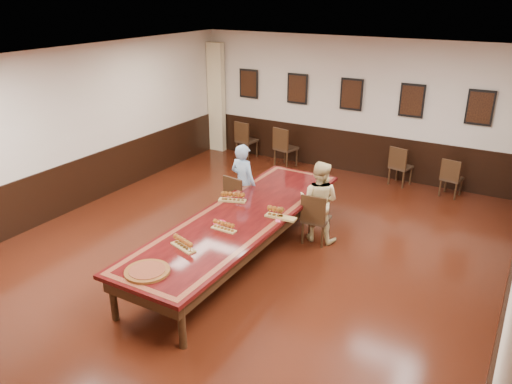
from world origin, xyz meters
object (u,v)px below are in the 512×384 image
Objects in this scene: conference_table at (241,224)px; chair_woman at (316,217)px; person_man at (243,183)px; spare_chair_b at (286,147)px; spare_chair_d at (452,177)px; spare_chair_c at (401,165)px; carved_platter at (147,271)px; chair_man at (240,198)px; spare_chair_a at (247,139)px; person_woman at (319,201)px.

chair_woman is at bearing 53.05° from conference_table.
person_man is (-1.59, 0.14, 0.29)m from chair_woman.
spare_chair_b is at bearing -68.64° from person_man.
chair_woman is at bearing 136.92° from spare_chair_b.
person_man reaches higher than spare_chair_d.
carved_platter is (-1.52, -6.78, 0.31)m from spare_chair_c.
spare_chair_c is at bearing -112.59° from chair_man.
person_man is (1.95, -3.36, 0.27)m from spare_chair_a.
spare_chair_a reaches higher than spare_chair_d.
chair_man is 0.94× the size of spare_chair_b.
spare_chair_a is 0.20× the size of conference_table.
chair_woman is at bearing 73.28° from spare_chair_d.
chair_woman is at bearing -172.60° from chair_man.
conference_table is at bearing 87.15° from spare_chair_c.
chair_woman is (1.60, -0.04, -0.01)m from chair_man.
person_man is at bearing 115.12° from spare_chair_b.
person_woman is at bearing -172.65° from person_man.
spare_chair_d is (1.67, 3.42, -0.04)m from chair_woman.
spare_chair_a is 4.07m from spare_chair_c.
chair_man is at bearing -2.68° from person_woman.
chair_woman reaches higher than carved_platter.
spare_chair_a is 3.90m from person_man.
carved_platter is at bearing 91.01° from spare_chair_c.
chair_man reaches higher than spare_chair_c.
conference_table is (1.46, -4.51, 0.10)m from spare_chair_b.
carved_platter is (-2.66, -6.65, 0.34)m from spare_chair_d.
spare_chair_d is at bearing 61.02° from conference_table.
spare_chair_d is (3.98, 0.05, -0.08)m from spare_chair_b.
spare_chair_b reaches higher than spare_chair_d.
person_woman is at bearing 73.63° from carved_platter.
chair_woman is 0.95× the size of spare_chair_a.
person_woman is at bearing -169.02° from chair_man.
chair_woman is at bearing 90.00° from person_woman.
spare_chair_c is at bearing -103.90° from person_woman.
spare_chair_a is 1.08× the size of spare_chair_c.
spare_chair_a is 7.20m from carved_platter.
spare_chair_a is 5.21m from spare_chair_d.
person_man reaches higher than person_woman.
chair_man is 0.97× the size of spare_chair_a.
spare_chair_b is 6.74m from carved_platter.
chair_woman is 1.09× the size of spare_chair_d.
conference_table is at bearing 50.63° from person_woman.
chair_man is 3.97m from spare_chair_a.
spare_chair_d is at bearing -121.77° from person_woman.
spare_chair_a is at bearing 8.41° from spare_chair_d.
chair_woman is 3.39m from carved_platter.
spare_chair_a is 5.36m from conference_table.
spare_chair_b is 1.38× the size of carved_platter.
chair_woman is at bearing 95.10° from spare_chair_c.
conference_table is (-0.85, -1.14, 0.14)m from chair_woman.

